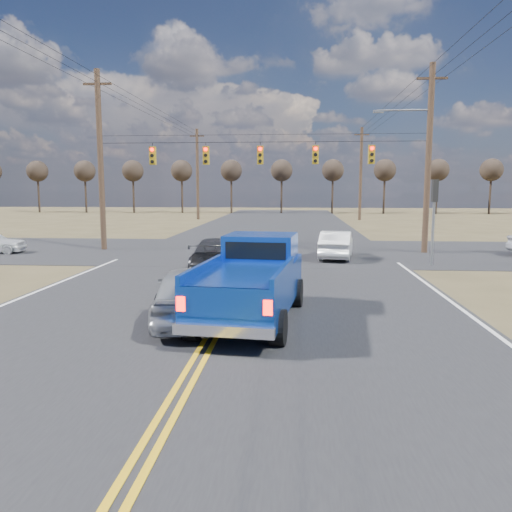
# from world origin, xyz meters

# --- Properties ---
(ground) EXTENTS (160.00, 160.00, 0.00)m
(ground) POSITION_xyz_m (0.00, 0.00, 0.00)
(ground) COLOR brown
(ground) RESTS_ON ground
(road_main) EXTENTS (14.00, 120.00, 0.02)m
(road_main) POSITION_xyz_m (0.00, 10.00, 0.00)
(road_main) COLOR #28282B
(road_main) RESTS_ON ground
(road_cross) EXTENTS (120.00, 12.00, 0.02)m
(road_cross) POSITION_xyz_m (0.00, 18.00, 0.00)
(road_cross) COLOR #28282B
(road_cross) RESTS_ON ground
(signal_gantry) EXTENTS (19.60, 4.83, 10.00)m
(signal_gantry) POSITION_xyz_m (0.50, 17.79, 5.06)
(signal_gantry) COLOR #473323
(signal_gantry) RESTS_ON ground
(utility_poles) EXTENTS (19.60, 58.32, 10.00)m
(utility_poles) POSITION_xyz_m (0.00, 17.00, 5.23)
(utility_poles) COLOR #473323
(utility_poles) RESTS_ON ground
(treeline) EXTENTS (87.00, 117.80, 7.40)m
(treeline) POSITION_xyz_m (0.00, 26.96, 5.70)
(treeline) COLOR #33261C
(treeline) RESTS_ON ground
(pickup_truck) EXTENTS (2.83, 6.05, 2.20)m
(pickup_truck) POSITION_xyz_m (0.82, 3.37, 1.07)
(pickup_truck) COLOR black
(pickup_truck) RESTS_ON ground
(silver_suv) EXTENTS (2.47, 4.75, 1.54)m
(silver_suv) POSITION_xyz_m (-0.80, 3.07, 0.77)
(silver_suv) COLOR #A6A8AE
(silver_suv) RESTS_ON ground
(black_suv) EXTENTS (2.43, 4.51, 1.20)m
(black_suv) POSITION_xyz_m (-0.80, 4.26, 0.60)
(black_suv) COLOR black
(black_suv) RESTS_ON ground
(white_car_queue) EXTENTS (2.06, 4.39, 1.39)m
(white_car_queue) POSITION_xyz_m (4.02, 15.50, 0.70)
(white_car_queue) COLOR silver
(white_car_queue) RESTS_ON ground
(dgrey_car_queue) EXTENTS (2.11, 4.94, 1.42)m
(dgrey_car_queue) POSITION_xyz_m (-1.33, 11.31, 0.71)
(dgrey_car_queue) COLOR #2D2E32
(dgrey_car_queue) RESTS_ON ground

